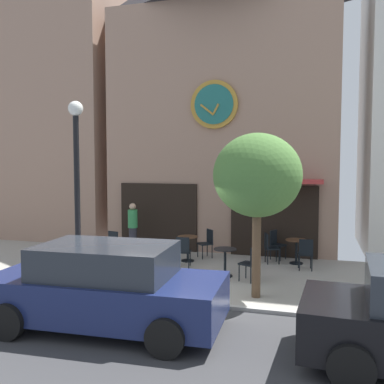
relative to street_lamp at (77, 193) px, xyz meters
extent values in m
cube|color=#9E998E|center=(2.38, 1.94, -2.32)|extent=(26.08, 5.30, 0.05)
cube|color=#38383A|center=(2.38, -3.55, -2.32)|extent=(26.08, 5.70, 0.05)
cube|color=#A8A5A0|center=(2.38, -0.68, -2.25)|extent=(26.08, 0.12, 0.08)
cube|color=#9E7A66|center=(2.36, 5.92, 1.91)|extent=(7.87, 2.66, 8.40)
cylinder|color=#B7842D|center=(2.36, 4.53, 2.62)|extent=(1.58, 0.10, 1.58)
cylinder|color=#1E6660|center=(2.36, 4.47, 2.62)|extent=(1.29, 0.04, 1.29)
cube|color=#B7842D|center=(2.45, 4.43, 2.46)|extent=(0.22, 0.03, 0.34)
cube|color=#B7842D|center=(2.15, 4.43, 2.45)|extent=(0.47, 0.03, 0.39)
cube|color=black|center=(0.39, 4.55, -1.14)|extent=(2.75, 0.10, 2.30)
cube|color=black|center=(4.33, 4.55, -1.14)|extent=(2.75, 0.10, 2.30)
cube|color=#B23333|center=(4.56, 4.24, 0.16)|extent=(2.52, 0.90, 0.12)
cube|color=#9E7A66|center=(-4.93, 7.03, 3.92)|extent=(5.73, 4.88, 12.43)
cylinder|color=black|center=(0.00, 0.00, -2.11)|extent=(0.32, 0.32, 0.36)
cylinder|color=black|center=(0.00, 0.00, -0.21)|extent=(0.14, 0.14, 4.16)
sphere|color=white|center=(0.00, 0.00, 2.04)|extent=(0.36, 0.36, 0.36)
cylinder|color=brown|center=(4.35, 0.28, -1.26)|extent=(0.20, 0.20, 2.07)
ellipsoid|color=#4C7A38|center=(4.35, 0.28, 0.47)|extent=(1.97, 1.77, 1.87)
cylinder|color=black|center=(-0.74, 1.83, -1.93)|extent=(0.07, 0.07, 0.72)
cylinder|color=black|center=(-0.74, 1.83, -2.28)|extent=(0.40, 0.40, 0.03)
cylinder|color=gray|center=(-0.74, 1.83, -1.58)|extent=(0.66, 0.66, 0.03)
cylinder|color=black|center=(1.86, 3.18, -1.91)|extent=(0.07, 0.07, 0.76)
cylinder|color=black|center=(1.86, 3.18, -2.28)|extent=(0.40, 0.40, 0.03)
cylinder|color=brown|center=(1.86, 3.18, -1.53)|extent=(0.62, 0.62, 0.03)
cylinder|color=black|center=(3.32, 1.79, -1.92)|extent=(0.07, 0.07, 0.74)
cylinder|color=black|center=(3.32, 1.79, -2.28)|extent=(0.40, 0.40, 0.03)
cylinder|color=black|center=(3.32, 1.79, -1.56)|extent=(0.61, 0.61, 0.03)
cylinder|color=black|center=(5.08, 3.78, -1.93)|extent=(0.07, 0.07, 0.72)
cylinder|color=black|center=(5.08, 3.78, -2.28)|extent=(0.40, 0.40, 0.03)
cylinder|color=brown|center=(5.08, 3.78, -1.58)|extent=(0.64, 0.64, 0.03)
cube|color=black|center=(1.96, 2.47, -1.84)|extent=(0.46, 0.46, 0.04)
cube|color=black|center=(1.98, 2.29, -1.62)|extent=(0.38, 0.10, 0.45)
cylinder|color=black|center=(2.10, 2.66, -2.07)|extent=(0.03, 0.03, 0.45)
cylinder|color=black|center=(1.76, 2.61, -2.07)|extent=(0.03, 0.03, 0.45)
cylinder|color=black|center=(2.15, 2.33, -2.07)|extent=(0.03, 0.03, 0.45)
cylinder|color=black|center=(1.82, 2.27, -2.07)|extent=(0.03, 0.03, 0.45)
cube|color=black|center=(4.38, 3.65, -1.84)|extent=(0.51, 0.51, 0.04)
cube|color=black|center=(4.21, 3.59, -1.62)|extent=(0.16, 0.37, 0.45)
cylinder|color=black|center=(4.60, 3.54, -2.07)|extent=(0.03, 0.03, 0.45)
cylinder|color=black|center=(4.48, 3.86, -2.07)|extent=(0.03, 0.03, 0.45)
cylinder|color=black|center=(4.27, 3.43, -2.07)|extent=(0.03, 0.03, 0.45)
cylinder|color=black|center=(4.16, 3.75, -2.07)|extent=(0.03, 0.03, 0.45)
cube|color=black|center=(3.99, 1.53, -1.84)|extent=(0.52, 0.52, 0.04)
cube|color=black|center=(4.15, 1.47, -1.62)|extent=(0.18, 0.37, 0.45)
cylinder|color=black|center=(3.89, 1.75, -2.07)|extent=(0.03, 0.03, 0.45)
cylinder|color=black|center=(3.77, 1.43, -2.07)|extent=(0.03, 0.03, 0.45)
cylinder|color=black|center=(4.21, 1.63, -2.07)|extent=(0.03, 0.03, 0.45)
cylinder|color=black|center=(4.08, 1.31, -2.07)|extent=(0.03, 0.03, 0.45)
cube|color=black|center=(5.35, 3.12, -1.84)|extent=(0.44, 0.44, 0.04)
cube|color=black|center=(5.38, 2.94, -1.62)|extent=(0.38, 0.08, 0.45)
cylinder|color=black|center=(5.50, 3.30, -2.07)|extent=(0.03, 0.03, 0.45)
cylinder|color=black|center=(5.17, 3.27, -2.07)|extent=(0.03, 0.03, 0.45)
cylinder|color=black|center=(5.54, 2.97, -2.07)|extent=(0.03, 0.03, 0.45)
cylinder|color=black|center=(5.21, 2.93, -2.07)|extent=(0.03, 0.03, 0.45)
cube|color=black|center=(-0.45, 2.51, -1.84)|extent=(0.49, 0.49, 0.04)
cube|color=black|center=(-0.40, 2.69, -1.62)|extent=(0.38, 0.14, 0.45)
cylinder|color=black|center=(-0.66, 2.40, -2.07)|extent=(0.03, 0.03, 0.45)
cylinder|color=black|center=(-0.33, 2.30, -2.07)|extent=(0.03, 0.03, 0.45)
cylinder|color=black|center=(-0.57, 2.72, -2.07)|extent=(0.03, 0.03, 0.45)
cylinder|color=black|center=(-0.24, 2.63, -2.07)|extent=(0.03, 0.03, 0.45)
cube|color=black|center=(4.51, 4.20, -1.84)|extent=(0.53, 0.53, 0.04)
cube|color=black|center=(4.35, 4.28, -1.62)|extent=(0.20, 0.36, 0.45)
cylinder|color=black|center=(4.59, 3.98, -2.07)|extent=(0.03, 0.03, 0.45)
cylinder|color=black|center=(4.74, 4.29, -2.07)|extent=(0.03, 0.03, 0.45)
cylinder|color=black|center=(4.28, 4.12, -2.07)|extent=(0.03, 0.03, 0.45)
cylinder|color=black|center=(4.43, 4.43, -2.07)|extent=(0.03, 0.03, 0.45)
cube|color=black|center=(2.25, 3.79, -1.84)|extent=(0.56, 0.56, 0.04)
cube|color=black|center=(2.39, 3.91, -1.62)|extent=(0.28, 0.31, 0.45)
cylinder|color=black|center=(2.01, 3.80, -2.07)|extent=(0.03, 0.03, 0.45)
cylinder|color=black|center=(2.23, 3.55, -2.07)|extent=(0.03, 0.03, 0.45)
cylinder|color=black|center=(2.27, 4.03, -2.07)|extent=(0.03, 0.03, 0.45)
cylinder|color=black|center=(2.49, 3.77, -2.07)|extent=(0.03, 0.03, 0.45)
cylinder|color=#2D2D38|center=(-0.25, 3.83, -1.87)|extent=(0.29, 0.29, 0.85)
cylinder|color=#338C4C|center=(-0.25, 3.83, -1.14)|extent=(0.36, 0.36, 0.60)
sphere|color=tan|center=(-0.25, 3.83, -0.73)|extent=(0.22, 0.22, 0.22)
cube|color=navy|center=(1.95, -2.28, -1.70)|extent=(4.37, 1.97, 0.75)
cube|color=#262B33|center=(1.95, -2.28, -1.04)|extent=(2.47, 1.68, 0.60)
cylinder|color=black|center=(3.41, -3.12, -1.97)|extent=(0.65, 0.25, 0.64)
cylinder|color=black|center=(3.33, -1.33, -1.97)|extent=(0.65, 0.25, 0.64)
cylinder|color=black|center=(0.57, -3.24, -1.97)|extent=(0.65, 0.25, 0.64)
cylinder|color=black|center=(0.50, -1.44, -1.97)|extent=(0.65, 0.25, 0.64)
cylinder|color=black|center=(6.12, -3.33, -1.97)|extent=(0.65, 0.26, 0.64)
cylinder|color=black|center=(6.22, -1.53, -1.97)|extent=(0.65, 0.26, 0.64)
camera|label=1|loc=(5.62, -9.25, 0.78)|focal=40.13mm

